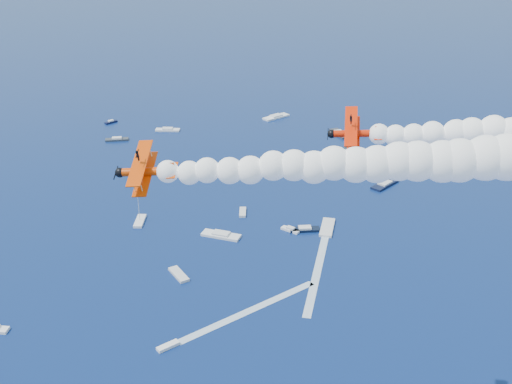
# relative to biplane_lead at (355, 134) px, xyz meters

# --- Properties ---
(biplane_lead) EXTENTS (8.34, 10.08, 8.45)m
(biplane_lead) POSITION_rel_biplane_lead_xyz_m (0.00, 0.00, 0.00)
(biplane_lead) COLOR red
(biplane_trail) EXTENTS (9.31, 11.13, 8.55)m
(biplane_trail) POSITION_rel_biplane_lead_xyz_m (-25.80, -14.79, -1.68)
(biplane_trail) COLOR #E64004
(smoke_trail_trail) EXTENTS (70.39, 21.18, 12.54)m
(smoke_trail_trail) POSITION_rel_biplane_lead_xyz_m (8.21, -11.16, 0.96)
(smoke_trail_trail) COLOR white
(spectator_boats) EXTENTS (219.15, 179.87, 0.70)m
(spectator_boats) POSITION_rel_biplane_lead_xyz_m (-6.60, 80.18, -55.27)
(spectator_boats) COLOR silver
(spectator_boats) RESTS_ON ground
(boat_wakes) EXTENTS (138.91, 58.09, 0.04)m
(boat_wakes) POSITION_rel_biplane_lead_xyz_m (19.45, 48.40, -55.59)
(boat_wakes) COLOR white
(boat_wakes) RESTS_ON ground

